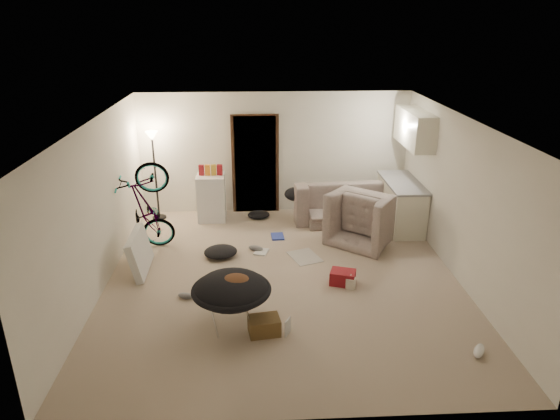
{
  "coord_description": "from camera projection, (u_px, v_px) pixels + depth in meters",
  "views": [
    {
      "loc": [
        -0.41,
        -7.0,
        3.9
      ],
      "look_at": [
        -0.01,
        0.6,
        0.93
      ],
      "focal_mm": 32.0,
      "sensor_mm": 36.0,
      "label": 1
    }
  ],
  "objects": [
    {
      "name": "ceiling",
      "position": [
        283.0,
        121.0,
        7.03
      ],
      "size": [
        5.5,
        6.0,
        0.02
      ],
      "primitive_type": "cube",
      "color": "white",
      "rests_on": "wall_back"
    },
    {
      "name": "wall_front",
      "position": [
        301.0,
        317.0,
        4.69
      ],
      "size": [
        5.5,
        0.02,
        2.5
      ],
      "primitive_type": "cube",
      "color": "white",
      "rests_on": "floor"
    },
    {
      "name": "wall_back",
      "position": [
        275.0,
        153.0,
        10.29
      ],
      "size": [
        5.5,
        0.02,
        2.5
      ],
      "primitive_type": "cube",
      "color": "white",
      "rests_on": "floor"
    },
    {
      "name": "hoodie",
      "position": [
        235.0,
        283.0,
        6.47
      ],
      "size": [
        0.49,
        0.42,
        0.22
      ],
      "primitive_type": "ellipsoid",
      "rotation": [
        0.0,
        0.0,
        0.03
      ],
      "color": "brown",
      "rests_on": "saucer_chair"
    },
    {
      "name": "armchair",
      "position": [
        368.0,
        221.0,
        9.2
      ],
      "size": [
        1.47,
        1.45,
        0.72
      ],
      "primitive_type": "imported",
      "rotation": [
        0.0,
        0.0,
        2.47
      ],
      "color": "#3C443B",
      "rests_on": "floor"
    },
    {
      "name": "newspaper",
      "position": [
        305.0,
        257.0,
        8.63
      ],
      "size": [
        0.63,
        0.71,
        0.01
      ],
      "primitive_type": "cube",
      "rotation": [
        0.0,
        0.0,
        0.35
      ],
      "color": "#B9B2AB",
      "rests_on": "floor"
    },
    {
      "name": "bicycle",
      "position": [
        149.0,
        226.0,
        8.77
      ],
      "size": [
        1.72,
        0.84,
        0.97
      ],
      "primitive_type": "imported",
      "rotation": [
        0.0,
        -0.17,
        1.64
      ],
      "color": "black",
      "rests_on": "floor"
    },
    {
      "name": "sofa",
      "position": [
        344.0,
        204.0,
        10.18
      ],
      "size": [
        2.15,
        0.96,
        0.61
      ],
      "primitive_type": "imported",
      "rotation": [
        0.0,
        0.0,
        3.21
      ],
      "color": "#3C443B",
      "rests_on": "floor"
    },
    {
      "name": "floor",
      "position": [
        283.0,
        278.0,
        7.95
      ],
      "size": [
        5.5,
        6.0,
        0.02
      ],
      "primitive_type": "cube",
      "color": "#B7A38D",
      "rests_on": "ground"
    },
    {
      "name": "kitchen_counter",
      "position": [
        401.0,
        205.0,
        9.76
      ],
      "size": [
        0.6,
        1.5,
        0.88
      ],
      "primitive_type": "cube",
      "color": "white",
      "rests_on": "floor"
    },
    {
      "name": "book_white",
      "position": [
        261.0,
        252.0,
        8.79
      ],
      "size": [
        0.29,
        0.33,
        0.03
      ],
      "primitive_type": "cube",
      "rotation": [
        0.0,
        0.0,
        -0.32
      ],
      "color": "silver",
      "rests_on": "floor"
    },
    {
      "name": "door_trim",
      "position": [
        255.0,
        165.0,
        10.29
      ],
      "size": [
        0.97,
        0.04,
        2.1
      ],
      "primitive_type": "cube",
      "color": "#392113",
      "rests_on": "floor"
    },
    {
      "name": "shoe_1",
      "position": [
        256.0,
        248.0,
        8.84
      ],
      "size": [
        0.29,
        0.2,
        0.1
      ],
      "primitive_type": "ellipsoid",
      "rotation": [
        0.0,
        0.0,
        -0.37
      ],
      "color": "slate",
      "rests_on": "floor"
    },
    {
      "name": "wall_left",
      "position": [
        96.0,
        208.0,
        7.36
      ],
      "size": [
        0.02,
        6.0,
        2.5
      ],
      "primitive_type": "cube",
      "color": "white",
      "rests_on": "floor"
    },
    {
      "name": "snack_box_3",
      "position": [
        220.0,
        172.0,
        9.9
      ],
      "size": [
        0.11,
        0.09,
        0.3
      ],
      "primitive_type": "cube",
      "rotation": [
        0.0,
        0.0,
        -0.24
      ],
      "color": "maroon",
      "rests_on": "mini_fridge"
    },
    {
      "name": "wall_right",
      "position": [
        463.0,
        201.0,
        7.62
      ],
      "size": [
        0.02,
        6.0,
        2.5
      ],
      "primitive_type": "cube",
      "color": "white",
      "rests_on": "floor"
    },
    {
      "name": "sofa_drape",
      "position": [
        298.0,
        194.0,
        10.05
      ],
      "size": [
        0.59,
        0.49,
        0.28
      ],
      "primitive_type": "ellipsoid",
      "rotation": [
        0.0,
        0.0,
        -0.06
      ],
      "color": "black",
      "rests_on": "sofa"
    },
    {
      "name": "snack_box_1",
      "position": [
        208.0,
        172.0,
        9.89
      ],
      "size": [
        0.1,
        0.07,
        0.3
      ],
      "primitive_type": "cube",
      "rotation": [
        0.0,
        0.0,
        -0.03
      ],
      "color": "orange",
      "rests_on": "mini_fridge"
    },
    {
      "name": "juicer",
      "position": [
        350.0,
        282.0,
        7.62
      ],
      "size": [
        0.17,
        0.17,
        0.24
      ],
      "color": "beige",
      "rests_on": "floor"
    },
    {
      "name": "clothes_lump_a",
      "position": [
        221.0,
        252.0,
        8.61
      ],
      "size": [
        0.66,
        0.59,
        0.18
      ],
      "primitive_type": "ellipsoid",
      "rotation": [
        0.0,
        0.0,
        0.19
      ],
      "color": "black",
      "rests_on": "floor"
    },
    {
      "name": "book_blue",
      "position": [
        278.0,
        236.0,
        9.39
      ],
      "size": [
        0.25,
        0.33,
        0.03
      ],
      "primitive_type": "cube",
      "rotation": [
        0.0,
        0.0,
        0.06
      ],
      "color": "#2E40A9",
      "rests_on": "floor"
    },
    {
      "name": "mini_fridge",
      "position": [
        212.0,
        197.0,
        10.08
      ],
      "size": [
        0.55,
        0.55,
        0.94
      ],
      "primitive_type": "cube",
      "rotation": [
        0.0,
        0.0,
        0.01
      ],
      "color": "white",
      "rests_on": "floor"
    },
    {
      "name": "clothes_lump_b",
      "position": [
        259.0,
        215.0,
        10.27
      ],
      "size": [
        0.52,
        0.47,
        0.14
      ],
      "primitive_type": "ellipsoid",
      "rotation": [
        0.0,
        0.0,
        0.18
      ],
      "color": "black",
      "rests_on": "floor"
    },
    {
      "name": "snack_box_0",
      "position": [
        202.0,
        172.0,
        9.88
      ],
      "size": [
        0.11,
        0.08,
        0.3
      ],
      "primitive_type": "cube",
      "rotation": [
        0.0,
        0.0,
        -0.11
      ],
      "color": "maroon",
      "rests_on": "mini_fridge"
    },
    {
      "name": "saucer_chair",
      "position": [
        232.0,
        296.0,
        6.57
      ],
      "size": [
        1.06,
        1.06,
        0.75
      ],
      "color": "silver",
      "rests_on": "floor"
    },
    {
      "name": "book_asset",
      "position": [
        285.0,
        337.0,
        6.45
      ],
      "size": [
        0.29,
        0.27,
        0.02
      ],
      "primitive_type": "imported",
      "rotation": [
        0.0,
        0.0,
        1.05
      ],
      "color": "maroon",
      "rests_on": "floor"
    },
    {
      "name": "counter_top",
      "position": [
        403.0,
        182.0,
        9.6
      ],
      "size": [
        0.64,
        1.54,
        0.04
      ],
      "primitive_type": "cube",
      "color": "gray",
      "rests_on": "kitchen_counter"
    },
    {
      "name": "snack_box_2",
      "position": [
        214.0,
        172.0,
        9.89
      ],
      "size": [
        0.11,
        0.09,
        0.3
      ],
      "primitive_type": "cube",
      "rotation": [
        0.0,
        0.0,
        0.16
      ],
      "color": "gold",
      "rests_on": "mini_fridge"
    },
    {
      "name": "shoe_3",
      "position": [
        186.0,
        296.0,
        7.35
      ],
      "size": [
        0.26,
        0.16,
        0.09
      ],
      "primitive_type": "ellipsoid",
      "rotation": [
        0.0,
        0.0,
        -0.27
      ],
      "color": "slate",
      "rests_on": "floor"
    },
    {
      "name": "tv_box",
      "position": [
        140.0,
        252.0,
        8.06
      ],
      "size": [
        0.27,
        0.99,
        0.66
      ],
      "primitive_type": "cube",
      "rotation": [
        0.0,
        -0.21,
        0.02
      ],
      "color": "silver",
      "rests_on": "floor"
    },
    {
      "name": "floor_lamp",
      "position": [
        154.0,
        157.0,
        9.82
      ],
      "size": [
        0.28,
        0.28,
        1.81
      ],
      "color": "black",
      "rests_on": "floor"
    },
    {
      "name": "kitchen_uppers",
      "position": [
        415.0,
        128.0,
        9.22
      ],
      "size": [
        0.38,
        1.4,
        0.65
      ],
      "primitive_type": "cube",
      "color": "white",
      "rests_on": "wall_right"
    },
    {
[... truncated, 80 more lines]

